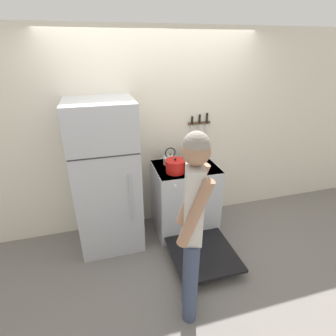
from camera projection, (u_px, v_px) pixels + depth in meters
ground_plane at (158, 217)px, 3.92m from camera, size 14.00×14.00×0.00m
wall_back at (156, 135)px, 3.41m from camera, size 10.00×0.06×2.55m
refrigerator at (107, 178)px, 3.08m from camera, size 0.74×0.68×1.82m
stove_range at (186, 200)px, 3.49m from camera, size 0.80×1.39×0.94m
dutch_oven_pot at (175, 166)px, 3.13m from camera, size 0.28×0.24×0.19m
tea_kettle at (170, 159)px, 3.36m from camera, size 0.23×0.18×0.23m
utensil_jar at (197, 156)px, 3.46m from camera, size 0.11×0.11×0.23m
person at (193, 223)px, 2.12m from camera, size 0.36×0.42×1.80m
wall_knife_strip at (200, 122)px, 3.45m from camera, size 0.31×0.03×0.33m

